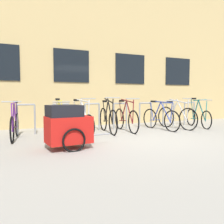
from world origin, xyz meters
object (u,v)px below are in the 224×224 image
Objects in this scene: bicycle_silver at (176,117)px; bicycle_blue at (160,118)px; bicycle_white at (81,122)px; bicycle_yellow at (59,122)px; bicycle_black at (108,119)px; bicycle_purple at (15,125)px; bicycle_teal at (198,117)px; bicycle_maroon at (126,119)px; bike_trailer at (68,126)px.

bicycle_blue is (-0.67, -0.01, -0.02)m from bicycle_silver.
bicycle_silver is 3.35m from bicycle_white.
bicycle_yellow is 0.99× the size of bicycle_black.
bicycle_white reaches higher than bicycle_silver.
bicycle_black is 1.04× the size of bicycle_white.
bicycle_blue is at bearing -3.17° from bicycle_white.
bicycle_purple is at bearing 178.82° from bicycle_blue.
bicycle_yellow is at bearing -172.46° from bicycle_white.
bicycle_black is 1.84m from bicycle_blue.
bicycle_teal is 4.33m from bicycle_white.
bicycle_yellow reaches higher than bicycle_purple.
bicycle_yellow reaches higher than bicycle_blue.
bicycle_silver is (2.51, -0.12, -0.00)m from bicycle_black.
bicycle_white is 1.48m from bicycle_maroon.
bicycle_purple is at bearing 178.52° from bicycle_yellow.
bicycle_purple is 0.98× the size of bicycle_black.
bicycle_black reaches higher than bicycle_maroon.
bicycle_black is 1.19× the size of bike_trailer.
bicycle_teal is 2.86m from bicycle_maroon.
bicycle_teal is at bearing -0.66° from bicycle_purple.
bicycle_purple is at bearing 179.34° from bicycle_teal.
bicycle_purple is 4.47m from bicycle_blue.
bicycle_yellow is at bearing 178.93° from bicycle_blue.
bicycle_silver and bicycle_maroon have the same top height.
bicycle_silver is at bearing 20.78° from bike_trailer.
bicycle_teal reaches higher than bicycle_blue.
bicycle_teal is at bearing 0.72° from bicycle_blue.
bicycle_white is at bearing 178.70° from bicycle_black.
bicycle_maroon is at bearing 37.47° from bike_trailer.
bicycle_teal is at bearing 17.13° from bike_trailer.
bicycle_silver is at bearing -179.34° from bicycle_teal.
bicycle_white is 0.94× the size of bicycle_maroon.
bicycle_black is (2.63, 0.04, 0.03)m from bicycle_purple.
bicycle_blue is at bearing -7.99° from bicycle_maroon.
bicycle_white is 0.98× the size of bicycle_blue.
bicycle_blue is at bearing -1.18° from bicycle_purple.
bicycle_maroon is at bearing 1.33° from bicycle_purple.
bicycle_silver is (-0.99, -0.01, 0.03)m from bicycle_teal.
bike_trailer is at bearing -159.22° from bicycle_silver.
bicycle_purple is 5.14m from bicycle_silver.
bicycle_maroon is at bearing 175.15° from bicycle_silver.
bicycle_teal is 0.97× the size of bicycle_silver.
bicycle_black reaches higher than bicycle_silver.
bike_trailer is (-5.09, -1.57, 0.11)m from bicycle_teal.
bicycle_blue is at bearing -179.20° from bicycle_silver.
bicycle_white reaches higher than bicycle_blue.
bicycle_purple is at bearing 179.08° from bicycle_silver.
bicycle_purple is 0.99× the size of bicycle_blue.
bicycle_maroon is (-1.87, 0.16, -0.01)m from bicycle_silver.
bicycle_white is 2.67m from bicycle_blue.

